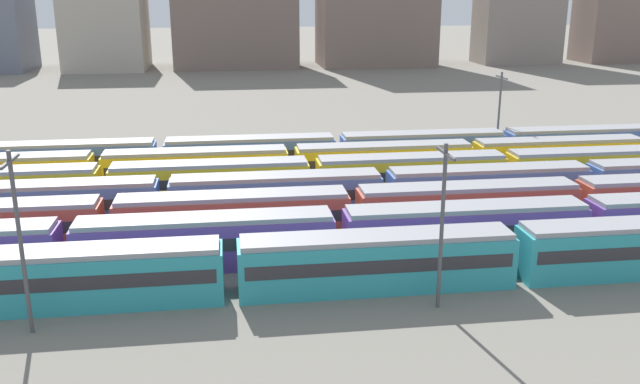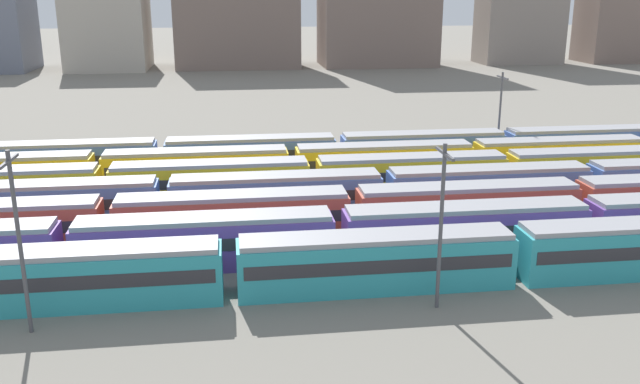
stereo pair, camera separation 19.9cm
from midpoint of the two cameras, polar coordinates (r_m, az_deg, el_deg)
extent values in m
plane|color=slate|center=(59.89, -16.26, -2.49)|extent=(600.00, 600.00, 0.00)
cube|color=teal|center=(45.01, -19.60, -6.90)|extent=(18.00, 3.00, 3.40)
cube|color=#2D2D33|center=(44.86, -19.65, -6.42)|extent=(17.20, 3.06, 0.90)
cube|color=#939399|center=(44.33, -19.83, -4.67)|extent=(17.60, 2.70, 0.35)
cube|color=teal|center=(44.89, 4.81, -6.00)|extent=(18.00, 3.00, 3.40)
cube|color=#2D2D33|center=(44.74, 4.82, -5.51)|extent=(17.20, 3.06, 0.90)
cube|color=#939399|center=(44.21, 4.87, -3.75)|extent=(17.60, 2.70, 0.35)
cube|color=#6B429E|center=(48.81, -9.39, -4.27)|extent=(18.00, 3.00, 3.40)
cube|color=#2D2D33|center=(48.67, -9.42, -3.82)|extent=(17.20, 3.06, 0.90)
cube|color=#939399|center=(48.18, -9.50, -2.19)|extent=(17.60, 2.70, 0.35)
cube|color=#6B429E|center=(51.64, 12.08, -3.24)|extent=(18.00, 3.00, 3.40)
cube|color=#2D2D33|center=(51.51, 12.11, -2.81)|extent=(17.20, 3.06, 0.90)
cube|color=#939399|center=(51.05, 12.20, -1.26)|extent=(17.60, 2.70, 0.35)
cube|color=#BC4C38|center=(53.67, -7.14, -2.23)|extent=(18.00, 3.00, 3.40)
cube|color=#2D2D33|center=(53.54, -7.15, -1.81)|extent=(17.20, 3.06, 0.90)
cube|color=#939399|center=(53.10, -7.21, -0.31)|extent=(17.60, 2.70, 0.35)
cube|color=#BC4C38|center=(56.92, 12.25, -1.38)|extent=(18.00, 3.00, 3.40)
cube|color=#2D2D33|center=(56.80, 12.27, -0.99)|extent=(17.20, 3.06, 0.90)
cube|color=#939399|center=(56.38, 12.36, 0.43)|extent=(17.60, 2.70, 0.35)
cube|color=#4C70BC|center=(60.53, -21.70, -1.12)|extent=(18.00, 3.00, 3.40)
cube|color=#2D2D33|center=(60.42, -21.74, -0.75)|extent=(17.20, 3.06, 0.90)
cube|color=#939399|center=(60.03, -21.89, 0.58)|extent=(17.60, 2.70, 0.35)
cube|color=#4C70BC|center=(58.74, -3.56, -0.46)|extent=(18.00, 3.00, 3.40)
cube|color=#2D2D33|center=(58.62, -3.56, -0.08)|extent=(17.20, 3.06, 0.90)
cube|color=#939399|center=(58.22, -3.59, 1.31)|extent=(17.60, 2.70, 0.35)
cube|color=#4C70BC|center=(62.86, 13.89, 0.22)|extent=(18.00, 3.00, 3.40)
cube|color=#2D2D33|center=(62.75, 13.92, 0.58)|extent=(17.20, 3.06, 0.90)
cube|color=#939399|center=(62.37, 14.01, 1.88)|extent=(17.60, 2.70, 0.35)
cube|color=yellow|center=(63.63, -8.98, 0.71)|extent=(18.00, 3.00, 3.40)
cube|color=#2D2D33|center=(63.52, -8.99, 1.07)|extent=(17.20, 3.06, 0.90)
cube|color=#939399|center=(63.15, -9.05, 2.35)|extent=(17.60, 2.70, 0.35)
cube|color=yellow|center=(65.85, 7.69, 1.31)|extent=(18.00, 3.00, 3.40)
cube|color=#2D2D33|center=(65.75, 7.70, 1.65)|extent=(17.20, 3.06, 0.90)
cube|color=#939399|center=(65.39, 7.75, 2.90)|extent=(17.60, 2.70, 0.35)
cube|color=yellow|center=(73.06, 22.15, 1.74)|extent=(18.00, 3.00, 3.40)
cube|color=#2D2D33|center=(72.97, 22.19, 2.05)|extent=(17.20, 3.06, 0.90)
cube|color=#939399|center=(72.65, 22.31, 3.17)|extent=(17.60, 2.70, 0.35)
cube|color=yellow|center=(68.71, -10.14, 1.84)|extent=(18.00, 3.00, 3.40)
cube|color=#2D2D33|center=(68.61, -10.16, 2.17)|extent=(17.20, 3.06, 0.90)
cube|color=#939399|center=(68.26, -10.22, 3.37)|extent=(17.60, 2.70, 0.35)
cube|color=yellow|center=(70.37, 5.42, 2.38)|extent=(18.00, 3.00, 3.40)
cube|color=#2D2D33|center=(70.27, 5.43, 2.71)|extent=(17.20, 3.06, 0.90)
cube|color=#939399|center=(69.94, 5.46, 3.87)|extent=(17.60, 2.70, 0.35)
cube|color=yellow|center=(76.80, 19.32, 2.72)|extent=(18.00, 3.00, 3.40)
cube|color=#2D2D33|center=(76.71, 19.35, 3.01)|extent=(17.20, 3.06, 0.90)
cube|color=#939399|center=(76.40, 19.45, 4.08)|extent=(17.60, 2.70, 0.35)
cube|color=#4C70BC|center=(75.54, -20.17, 2.41)|extent=(18.00, 3.00, 3.40)
cube|color=#2D2D33|center=(75.45, -20.20, 2.71)|extent=(17.20, 3.06, 0.90)
cube|color=#939399|center=(75.13, -20.31, 3.80)|extent=(17.60, 2.70, 0.35)
cube|color=#4C70BC|center=(73.71, -5.68, 3.03)|extent=(18.00, 3.00, 3.40)
cube|color=#2D2D33|center=(73.61, -5.69, 3.34)|extent=(17.20, 3.06, 0.90)
cube|color=#939399|center=(73.29, -5.72, 4.45)|extent=(17.60, 2.70, 0.35)
cube|color=#4C70BC|center=(76.64, 8.61, 3.45)|extent=(18.00, 3.00, 3.40)
cube|color=#2D2D33|center=(76.55, 8.62, 3.75)|extent=(17.20, 3.06, 0.90)
cube|color=#939399|center=(76.24, 8.67, 4.82)|extent=(17.60, 2.70, 0.35)
cube|color=#4C70BC|center=(83.83, 21.15, 3.64)|extent=(18.00, 3.00, 3.40)
cube|color=#2D2D33|center=(83.75, 21.18, 3.91)|extent=(17.20, 3.06, 0.90)
cube|color=#939399|center=(83.47, 21.28, 4.90)|extent=(17.60, 2.70, 0.35)
cylinder|color=#4C4C51|center=(41.25, -23.59, -4.04)|extent=(0.24, 0.24, 10.70)
cube|color=#47474C|center=(39.94, -24.37, 2.36)|extent=(0.16, 3.20, 0.16)
cylinder|color=#4C4C51|center=(81.92, 14.80, 6.22)|extent=(0.24, 0.24, 9.80)
cube|color=#47474C|center=(81.30, 15.03, 9.20)|extent=(0.16, 3.20, 0.16)
cylinder|color=#4C4C51|center=(41.52, 10.16, -2.99)|extent=(0.24, 0.24, 10.34)
cube|color=#47474C|center=(40.24, 10.49, 3.15)|extent=(0.16, 3.20, 0.16)
cube|color=#B2A899|center=(176.29, -17.23, 13.19)|extent=(18.52, 20.74, 21.10)
cube|color=#7A665B|center=(173.93, -6.94, 14.89)|extent=(29.96, 16.45, 27.99)
cube|color=#7A665B|center=(202.50, 23.71, 12.52)|extent=(19.95, 13.51, 18.40)
camera|label=1|loc=(0.10, -89.90, 0.03)|focal=38.43mm
camera|label=2|loc=(0.10, 90.10, -0.03)|focal=38.43mm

